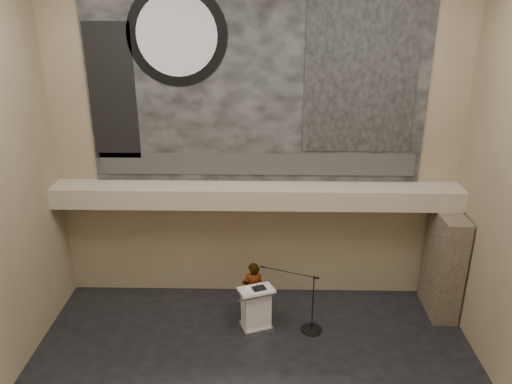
{
  "coord_description": "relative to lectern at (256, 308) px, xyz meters",
  "views": [
    {
      "loc": [
        0.23,
        -7.75,
        7.56
      ],
      "look_at": [
        0.0,
        3.2,
        3.2
      ],
      "focal_mm": 35.0,
      "sensor_mm": 36.0,
      "label": 1
    }
  ],
  "objects": [
    {
      "name": "lectern",
      "position": [
        0.0,
        0.0,
        0.0
      ],
      "size": [
        0.95,
        0.81,
        1.14
      ],
      "rotation": [
        0.0,
        0.0,
        0.35
      ],
      "color": "silver",
      "rests_on": "floor"
    },
    {
      "name": "papers",
      "position": [
        -0.16,
        -0.05,
        0.55
      ],
      "size": [
        0.24,
        0.32,
        0.0
      ],
      "primitive_type": "cube",
      "rotation": [
        0.0,
        0.0,
        -0.05
      ],
      "color": "white",
      "rests_on": "lectern"
    },
    {
      "name": "binder",
      "position": [
        0.07,
        -0.03,
        0.56
      ],
      "size": [
        0.38,
        0.35,
        0.04
      ],
      "primitive_type": "cube",
      "rotation": [
        0.0,
        0.0,
        0.4
      ],
      "color": "black",
      "rests_on": "lectern"
    },
    {
      "name": "banner",
      "position": [
        -0.02,
        1.65,
        5.15
      ],
      "size": [
        8.0,
        0.05,
        5.0
      ],
      "primitive_type": "cube",
      "color": "black",
      "rests_on": "wall_back"
    },
    {
      "name": "banner_brick_print",
      "position": [
        -3.42,
        1.61,
        4.85
      ],
      "size": [
        1.1,
        0.02,
        3.2
      ],
      "primitive_type": "cube",
      "color": "black",
      "rests_on": "banner"
    },
    {
      "name": "sprinkler_left",
      "position": [
        -1.62,
        1.23,
        2.12
      ],
      "size": [
        0.04,
        0.04,
        0.06
      ],
      "primitive_type": "cylinder",
      "color": "#B2893D",
      "rests_on": "soffit"
    },
    {
      "name": "banner_clock_rim",
      "position": [
        -1.82,
        1.61,
        6.15
      ],
      "size": [
        2.3,
        0.02,
        2.3
      ],
      "primitive_type": "cylinder",
      "rotation": [
        1.57,
        0.0,
        0.0
      ],
      "color": "black",
      "rests_on": "banner"
    },
    {
      "name": "banner_building_print",
      "position": [
        2.38,
        1.61,
        5.25
      ],
      "size": [
        2.6,
        0.02,
        3.6
      ],
      "primitive_type": "cube",
      "color": "black",
      "rests_on": "banner"
    },
    {
      "name": "wall_back",
      "position": [
        -0.02,
        1.68,
        3.7
      ],
      "size": [
        10.0,
        0.02,
        8.5
      ],
      "primitive_type": "cube",
      "color": "#826A52",
      "rests_on": "floor"
    },
    {
      "name": "soffit",
      "position": [
        -0.02,
        1.28,
        2.4
      ],
      "size": [
        10.0,
        0.8,
        0.5
      ],
      "primitive_type": "cube",
      "color": "gray",
      "rests_on": "wall_back"
    },
    {
      "name": "wall_front",
      "position": [
        -0.02,
        -6.32,
        3.7
      ],
      "size": [
        10.0,
        0.02,
        8.5
      ],
      "primitive_type": "cube",
      "color": "#826A52",
      "rests_on": "floor"
    },
    {
      "name": "stone_pier",
      "position": [
        4.63,
        0.83,
        0.8
      ],
      "size": [
        0.6,
        1.4,
        2.7
      ],
      "primitive_type": "cube",
      "color": "#423529",
      "rests_on": "floor"
    },
    {
      "name": "sprinkler_right",
      "position": [
        1.88,
        1.23,
        2.12
      ],
      "size": [
        0.04,
        0.04,
        0.06
      ],
      "primitive_type": "cylinder",
      "color": "#B2893D",
      "rests_on": "soffit"
    },
    {
      "name": "banner_text_strip",
      "position": [
        -0.02,
        1.61,
        3.1
      ],
      "size": [
        7.76,
        0.02,
        0.55
      ],
      "primitive_type": "cube",
      "color": "#2A2A2A",
      "rests_on": "banner"
    },
    {
      "name": "mic_stand",
      "position": [
        1.29,
        -0.07,
        -0.32
      ],
      "size": [
        1.51,
        0.74,
        1.51
      ],
      "rotation": [
        0.0,
        0.0,
        -0.36
      ],
      "color": "black",
      "rests_on": "floor"
    },
    {
      "name": "banner_clock_face",
      "position": [
        -1.82,
        1.59,
        6.15
      ],
      "size": [
        1.84,
        0.02,
        1.84
      ],
      "primitive_type": "cylinder",
      "rotation": [
        1.57,
        0.0,
        0.0
      ],
      "color": "silver",
      "rests_on": "banner"
    },
    {
      "name": "speaker_person",
      "position": [
        -0.08,
        0.49,
        0.2
      ],
      "size": [
        0.6,
        0.45,
        1.5
      ],
      "primitive_type": "imported",
      "rotation": [
        0.0,
        0.0,
        3.32
      ],
      "color": "white",
      "rests_on": "floor"
    }
  ]
}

